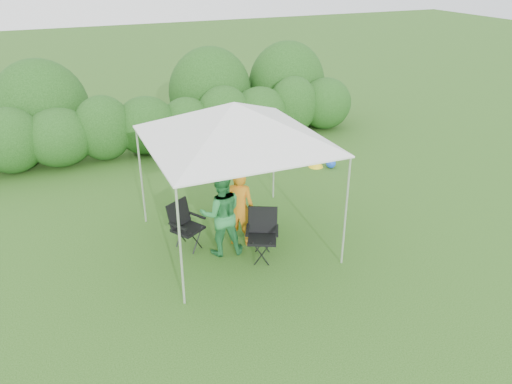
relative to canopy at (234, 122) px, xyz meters
name	(u,v)px	position (x,y,z in m)	size (l,w,h in m)	color
ground	(246,253)	(0.00, -0.50, -2.46)	(70.00, 70.00, 0.00)	#33601E
hedge	(171,122)	(0.15, 5.50, -1.64)	(12.00, 1.53, 1.80)	#23531A
canopy	(234,122)	(0.00, 0.00, 0.00)	(3.10, 3.10, 2.83)	silver
chair_right	(262,231)	(0.25, -0.70, -1.92)	(0.73, 0.71, 0.96)	black
chair_left	(184,222)	(-0.99, 0.20, -1.93)	(0.73, 0.71, 0.94)	black
man	(239,208)	(0.02, -0.11, -1.68)	(0.57, 0.38, 1.57)	orange
woman	(221,214)	(-0.40, -0.27, -1.63)	(0.81, 0.63, 1.66)	#2A8241
cooler	(255,223)	(0.49, 0.20, -2.27)	(0.50, 0.39, 0.38)	navy
bottle	(259,210)	(0.55, 0.16, -1.98)	(0.05, 0.05, 0.21)	#592D0C
lawn_toy	(320,162)	(3.42, 2.67, -2.31)	(0.66, 0.55, 0.33)	yellow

